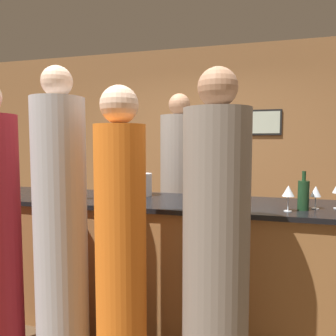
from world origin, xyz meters
TOP-DOWN VIEW (x-y plane):
  - ground_plane at (0.00, 0.00)m, footprint 14.00×14.00m
  - back_wall at (0.00, 2.11)m, footprint 8.00×0.08m
  - bar_counter at (0.00, 0.00)m, footprint 3.41×0.73m
  - bartender at (-0.11, 0.77)m, footprint 0.39×0.39m
  - guest_0 at (-0.54, -0.69)m, footprint 0.34×0.34m
  - guest_1 at (-0.11, -0.72)m, footprint 0.31×0.31m
  - guest_3 at (0.46, -0.73)m, footprint 0.37×0.37m
  - wine_bottle_0 at (0.97, -0.12)m, footprint 0.08×0.08m
  - ice_bucket at (-0.30, 0.16)m, footprint 0.18×0.18m
  - wine_glass_0 at (1.06, -0.05)m, footprint 0.07×0.07m
  - wine_glass_1 at (-0.57, 0.02)m, footprint 0.07×0.07m
  - wine_glass_3 at (-0.70, -0.14)m, footprint 0.07×0.07m
  - wine_glass_5 at (0.87, -0.20)m, footprint 0.08×0.08m

SIDE VIEW (x-z plane):
  - ground_plane at x=0.00m, z-range 0.00..0.00m
  - bar_counter at x=0.00m, z-range 0.00..1.03m
  - guest_1 at x=-0.11m, z-range -0.05..1.77m
  - guest_3 at x=0.46m, z-range -0.07..1.82m
  - bartender at x=-0.11m, z-range -0.07..1.91m
  - guest_0 at x=-0.54m, z-range -0.06..1.90m
  - ice_bucket at x=-0.30m, z-range 1.02..1.22m
  - wine_bottle_0 at x=0.97m, z-range 1.00..1.26m
  - wine_glass_0 at x=1.06m, z-range 1.06..1.22m
  - wine_glass_1 at x=-0.57m, z-range 1.07..1.24m
  - wine_glass_3 at x=-0.70m, z-range 1.07..1.24m
  - wine_glass_5 at x=0.87m, z-range 1.07..1.25m
  - back_wall at x=0.00m, z-range 0.00..2.80m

